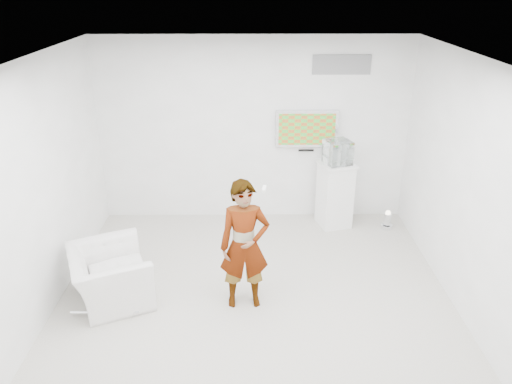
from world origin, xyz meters
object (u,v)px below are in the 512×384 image
(tv, at_px, (307,129))
(pedestal, at_px, (335,194))
(person, at_px, (244,245))
(floor_uplight, at_px, (387,220))
(armchair, at_px, (110,276))

(tv, relative_size, pedestal, 0.93)
(tv, bearing_deg, person, -111.48)
(floor_uplight, bearing_deg, person, -139.01)
(pedestal, bearing_deg, floor_uplight, -10.51)
(person, bearing_deg, armchair, 171.60)
(person, relative_size, armchair, 1.57)
(tv, height_order, armchair, tv)
(tv, xyz_separation_m, pedestal, (0.46, -0.32, -1.01))
(pedestal, xyz_separation_m, floor_uplight, (0.86, -0.16, -0.39))
(armchair, distance_m, floor_uplight, 4.42)
(person, xyz_separation_m, pedestal, (1.44, 2.15, -0.29))
(tv, xyz_separation_m, floor_uplight, (1.32, -0.48, -1.40))
(person, distance_m, armchair, 1.77)
(tv, relative_size, person, 0.60)
(armchair, height_order, pedestal, pedestal)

